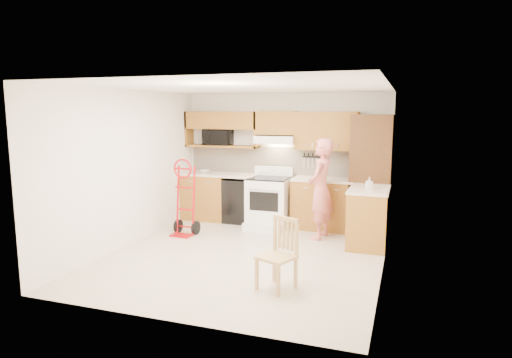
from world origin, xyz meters
The scene contains 28 objects.
floor centered at (0.00, 0.00, -0.01)m, with size 4.00×4.50×0.02m, color #C5B49C.
ceiling centered at (0.00, 0.00, 2.51)m, with size 4.00×4.50×0.02m, color white.
wall_back centered at (0.00, 2.26, 1.25)m, with size 4.00×0.02×2.50m, color white.
wall_front centered at (0.00, -2.26, 1.25)m, with size 4.00×0.02×2.50m, color white.
wall_left centered at (-2.01, 0.00, 1.25)m, with size 0.02×4.50×2.50m, color white.
wall_right centered at (2.01, 0.00, 1.25)m, with size 0.02×4.50×2.50m, color white.
backsplash centered at (0.00, 2.23, 1.20)m, with size 3.92×0.03×0.55m, color beige.
lower_cab_left centered at (-1.55, 1.95, 0.45)m, with size 0.90×0.60×0.90m, color #AC722B.
dishwasher centered at (-0.80, 1.95, 0.42)m, with size 0.60×0.60×0.85m, color black.
lower_cab_right centered at (0.83, 1.95, 0.45)m, with size 1.14×0.60×0.90m, color #AC722B.
countertop_left centered at (-1.25, 1.95, 0.92)m, with size 1.50×0.63×0.04m, color beige.
countertop_right centered at (0.83, 1.95, 0.92)m, with size 1.14×0.63×0.04m, color beige.
cab_return_right centered at (1.70, 1.15, 0.45)m, with size 0.60×1.00×0.90m, color #AC722B.
countertop_return centered at (1.70, 1.15, 0.92)m, with size 0.63×1.00×0.04m, color beige.
pantry_tall centered at (1.65, 1.95, 1.05)m, with size 0.70×0.60×2.10m, color #50391A.
upper_cab_left centered at (-1.25, 2.08, 1.98)m, with size 1.50×0.33×0.34m, color #AC722B.
upper_shelf_mw centered at (-1.25, 2.08, 1.47)m, with size 1.50×0.33×0.04m, color #AC722B.
upper_cab_center centered at (-0.12, 2.08, 1.94)m, with size 0.76×0.33×0.44m, color #AC722B.
upper_cab_right centered at (0.83, 2.08, 1.80)m, with size 1.14×0.33×0.70m, color #AC722B.
range_hood centered at (-0.12, 2.02, 1.63)m, with size 0.76×0.46×0.14m, color white.
knife_strip centered at (0.55, 2.21, 1.24)m, with size 0.40×0.05×0.29m, color black, non-canonical shape.
microwave centered at (-1.33, 2.08, 1.65)m, with size 0.57×0.39×0.32m, color black.
range centered at (-0.17, 1.69, 0.55)m, with size 0.75×0.99×1.11m, color white, non-canonical shape.
person centered at (0.88, 1.31, 0.86)m, with size 0.63×0.41×1.72m, color #D46C65.
hand_truck centered at (-1.41, 0.72, 0.61)m, with size 0.48×0.44×1.22m, color #B70C12, non-canonical shape.
dining_chair centered at (0.80, -1.07, 0.44)m, with size 0.39×0.43×0.88m, color tan, non-canonical shape.
soap_bottle centered at (1.70, 1.04, 1.04)m, with size 0.09×0.09×0.19m, color white.
bowl centered at (-1.58, 1.95, 0.97)m, with size 0.21×0.21×0.05m, color white.
Camera 1 is at (2.25, -6.09, 2.17)m, focal length 31.33 mm.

